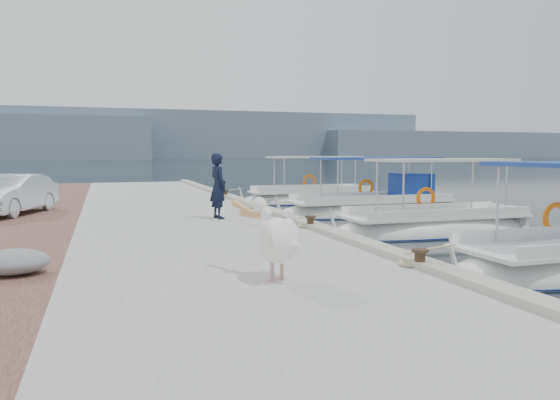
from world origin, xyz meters
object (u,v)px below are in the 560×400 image
object	(u,v)px
fishing_caique_c	(435,230)
fishing_caique_e	(311,200)
fishing_caique_d	(373,210)
pelican	(275,238)
parked_car	(12,194)
fisherman	(218,186)

from	to	relation	value
fishing_caique_c	fishing_caique_e	bearing A→B (deg)	89.09
fishing_caique_d	pelican	distance (m)	13.43
fishing_caique_d	parked_car	xyz separation A→B (m)	(-12.61, -0.24, 0.93)
fishing_caique_e	fisherman	world-z (taller)	fisherman
fisherman	fishing_caique_d	bearing A→B (deg)	-77.05
fisherman	parked_car	xyz separation A→B (m)	(-5.85, 3.07, -0.33)
fishing_caique_e	parked_car	size ratio (longest dim) A/B	1.91
pelican	fishing_caique_e	bearing A→B (deg)	67.05
fishing_caique_e	fisherman	xyz separation A→B (m)	(-6.31, -8.81, 1.32)
fishing_caique_c	fishing_caique_e	xyz separation A→B (m)	(0.17, 10.53, -0.00)
fishing_caique_c	fisherman	distance (m)	6.51
fishing_caique_e	fishing_caique_c	bearing A→B (deg)	-90.91
fishing_caique_d	parked_car	size ratio (longest dim) A/B	2.10
fishing_caique_c	parked_car	distance (m)	12.95
pelican	fishing_caique_d	bearing A→B (deg)	56.03
fishing_caique_d	pelican	size ratio (longest dim) A/B	5.00
fishing_caique_c	fishing_caique_e	world-z (taller)	same
pelican	fisherman	size ratio (longest dim) A/B	0.83
pelican	fisherman	distance (m)	7.84
fishing_caique_c	parked_car	bearing A→B (deg)	158.20
fishing_caique_e	pelican	distance (m)	18.06
fishing_caique_c	fishing_caique_e	size ratio (longest dim) A/B	0.95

